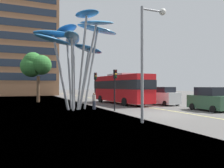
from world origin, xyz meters
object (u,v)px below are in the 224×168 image
leaf_sculpture (77,39)px  street_lamp (148,47)px  traffic_light_kerb_near (115,81)px  pedestrian (94,101)px  traffic_light_kerb_far (95,82)px  car_parked_mid (165,96)px  red_bus (121,87)px  car_parked_near (210,100)px

leaf_sculpture → street_lamp: size_ratio=1.24×
traffic_light_kerb_near → pedestrian: bearing=126.1°
traffic_light_kerb_far → car_parked_mid: (7.94, -2.39, -1.73)m
pedestrian → red_bus: bearing=44.5°
red_bus → pedestrian: (-5.31, -5.21, -1.28)m
leaf_sculpture → traffic_light_kerb_near: size_ratio=2.41×
car_parked_mid → pedestrian: 9.50m
red_bus → car_parked_mid: red_bus is taller
leaf_sculpture → street_lamp: 9.86m
street_lamp → traffic_light_kerb_far: bearing=86.6°
car_parked_near → pedestrian: car_parked_near is taller
leaf_sculpture → pedestrian: leaf_sculpture is taller
red_bus → traffic_light_kerb_near: 8.14m
car_parked_mid → red_bus: bearing=137.6°
traffic_light_kerb_near → traffic_light_kerb_far: size_ratio=0.99×
red_bus → street_lamp: (-4.61, -13.80, 2.61)m
red_bus → street_lamp: street_lamp is taller
pedestrian → car_parked_near: bearing=-28.5°
traffic_light_kerb_near → pedestrian: size_ratio=2.32×
traffic_light_kerb_far → street_lamp: (-0.75, -12.47, 1.95)m
red_bus → traffic_light_kerb_far: red_bus is taller
car_parked_near → street_lamp: 10.13m
leaf_sculpture → car_parked_mid: 12.42m
car_parked_near → street_lamp: bearing=-158.6°
car_parked_mid → street_lamp: (-8.69, -10.08, 3.68)m
traffic_light_kerb_far → street_lamp: size_ratio=0.52×
traffic_light_kerb_near → pedestrian: traffic_light_kerb_near is taller
traffic_light_kerb_far → car_parked_near: traffic_light_kerb_far is taller
traffic_light_kerb_far → car_parked_near: bearing=-48.3°
car_parked_mid → street_lamp: 13.81m
traffic_light_kerb_near → car_parked_near: 8.90m
car_parked_mid → traffic_light_kerb_far: bearing=163.3°
traffic_light_kerb_far → pedestrian: size_ratio=2.34×
car_parked_mid → pedestrian: size_ratio=2.35×
red_bus → car_parked_near: red_bus is taller
leaf_sculpture → car_parked_mid: leaf_sculpture is taller
traffic_light_kerb_near → traffic_light_kerb_far: (0.06, 5.77, 0.03)m
red_bus → street_lamp: 14.78m
traffic_light_kerb_near → car_parked_mid: traffic_light_kerb_near is taller
traffic_light_kerb_far → car_parked_mid: bearing=-16.7°
traffic_light_kerb_near → street_lamp: (-0.68, -6.69, 1.97)m
traffic_light_kerb_far → car_parked_mid: size_ratio=1.00×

